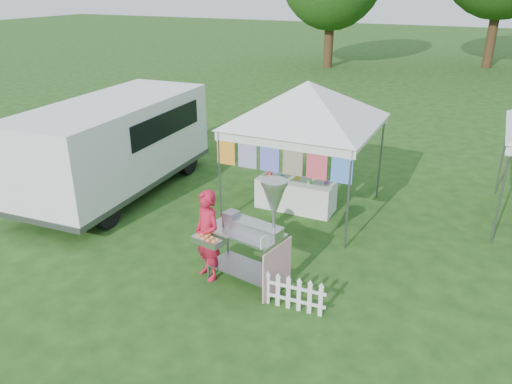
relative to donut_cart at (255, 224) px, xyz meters
The scene contains 7 objects.
ground 1.27m from the donut_cart, 167.28° to the right, with size 120.00×120.00×0.00m, color #1B4112.
canopy_main 3.86m from the donut_cart, 96.18° to the left, with size 4.24×4.24×3.45m.
donut_cart is the anchor object (origin of this frame).
vendor 0.96m from the donut_cart, behind, with size 0.61×0.40×1.68m, color red.
cargo_van 5.59m from the donut_cart, 152.75° to the left, with size 2.56×5.70×2.32m.
picket_fence 1.31m from the donut_cart, 22.02° to the right, with size 1.08×0.08×0.56m.
display_table 3.49m from the donut_cart, 99.13° to the left, with size 1.80×0.70×0.71m, color white.
Camera 1 is at (3.58, -6.63, 4.95)m, focal length 35.00 mm.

